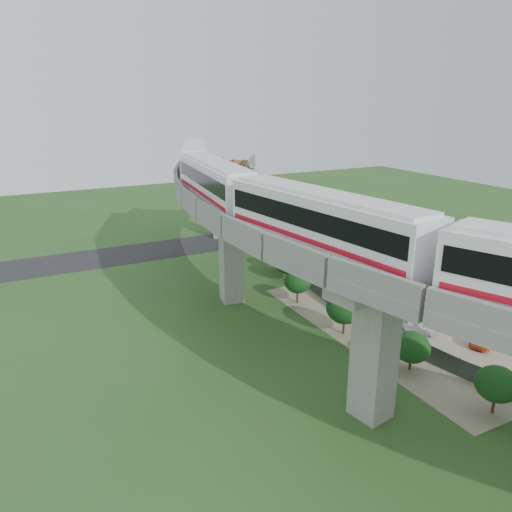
% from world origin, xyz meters
% --- Properties ---
extents(ground, '(160.00, 160.00, 0.00)m').
position_xyz_m(ground, '(0.00, 0.00, 0.00)').
color(ground, '#2A5020').
rests_on(ground, ground).
extents(dirt_lot, '(18.00, 26.00, 0.04)m').
position_xyz_m(dirt_lot, '(14.00, -2.00, 0.02)').
color(dirt_lot, gray).
rests_on(dirt_lot, ground).
extents(asphalt_road, '(60.00, 8.00, 0.03)m').
position_xyz_m(asphalt_road, '(0.00, 30.00, 0.01)').
color(asphalt_road, '#232326').
rests_on(asphalt_road, ground).
extents(viaduct, '(19.58, 73.98, 11.40)m').
position_xyz_m(viaduct, '(3.84, 0.00, 9.05)').
color(viaduct, '#99968E').
rests_on(viaduct, ground).
extents(metro_train, '(11.22, 61.34, 3.64)m').
position_xyz_m(metro_train, '(0.36, -1.04, 12.31)').
color(metro_train, white).
rests_on(metro_train, ground).
extents(fence, '(3.87, 38.73, 1.50)m').
position_xyz_m(fence, '(9.75, 0.00, 0.75)').
color(fence, '#2D382D').
rests_on(fence, ground).
extents(tree_0, '(2.09, 2.09, 2.80)m').
position_xyz_m(tree_0, '(10.90, 21.24, 1.91)').
color(tree_0, '#382314').
rests_on(tree_0, ground).
extents(tree_1, '(2.15, 2.15, 3.04)m').
position_xyz_m(tree_1, '(9.36, 16.08, 2.12)').
color(tree_1, '#382314').
rests_on(tree_1, ground).
extents(tree_2, '(2.94, 2.94, 3.34)m').
position_xyz_m(tree_2, '(8.53, 12.57, 2.09)').
color(tree_2, '#382314').
rests_on(tree_2, ground).
extents(tree_3, '(2.59, 2.59, 3.30)m').
position_xyz_m(tree_3, '(6.20, 6.82, 2.20)').
color(tree_3, '#382314').
rests_on(tree_3, ground).
extents(tree_4, '(3.13, 3.13, 3.75)m').
position_xyz_m(tree_4, '(6.17, -0.61, 2.42)').
color(tree_4, '#382314').
rests_on(tree_4, ground).
extents(tree_5, '(2.67, 2.67, 3.01)m').
position_xyz_m(tree_5, '(6.96, -7.57, 1.88)').
color(tree_5, '#382314').
rests_on(tree_5, ground).
extents(tree_6, '(2.64, 2.64, 3.26)m').
position_xyz_m(tree_6, '(7.86, -13.92, 2.14)').
color(tree_6, '#382314').
rests_on(tree_6, ground).
extents(car_white, '(3.12, 3.93, 1.26)m').
position_xyz_m(car_white, '(11.84, -2.90, 0.67)').
color(car_white, white).
rests_on(car_white, dirt_lot).
extents(car_red, '(4.24, 2.81, 1.32)m').
position_xyz_m(car_red, '(15.39, -7.28, 0.70)').
color(car_red, '#A82D0F').
rests_on(car_red, dirt_lot).
extents(car_dark, '(4.68, 3.05, 1.26)m').
position_xyz_m(car_dark, '(14.88, 2.23, 0.67)').
color(car_dark, black).
rests_on(car_dark, dirt_lot).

